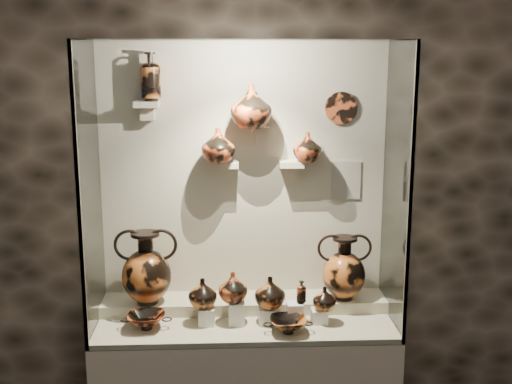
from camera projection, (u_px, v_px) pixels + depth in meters
wall_back at (243, 178)px, 3.84m from camera, size 5.00×0.02×3.20m
front_tier at (245, 323)px, 3.69m from camera, size 1.68×0.58×0.03m
rear_tier at (244, 305)px, 3.85m from camera, size 1.70×0.25×0.10m
back_panel at (243, 179)px, 3.83m from camera, size 1.70×0.03×1.60m
glass_front at (247, 201)px, 3.24m from camera, size 1.70×0.01×1.60m
glass_left at (90, 191)px, 3.49m from camera, size 0.01×0.60×1.60m
glass_right at (397, 188)px, 3.56m from camera, size 0.01×0.60×1.60m
glass_top at (244, 41)px, 3.36m from camera, size 1.70×0.60×0.01m
frame_post_left at (79, 203)px, 3.20m from camera, size 0.02×0.02×1.60m
frame_post_right at (410, 199)px, 3.28m from camera, size 0.02×0.02×1.60m
pedestal_a at (207, 316)px, 3.62m from camera, size 0.09×0.09×0.10m
pedestal_b at (237, 313)px, 3.62m from camera, size 0.09×0.09×0.13m
pedestal_c at (267, 316)px, 3.63m from camera, size 0.09×0.09×0.09m
pedestal_d at (295, 313)px, 3.64m from camera, size 0.09×0.09×0.12m
pedestal_e at (319, 316)px, 3.65m from camera, size 0.09×0.09×0.08m
bracket_ul at (147, 104)px, 3.64m from camera, size 0.14×0.12×0.04m
bracket_ca at (226, 164)px, 3.74m from camera, size 0.14×0.12×0.04m
bracket_cb at (261, 130)px, 3.70m from camera, size 0.10×0.12×0.04m
bracket_cc at (291, 164)px, 3.75m from camera, size 0.14×0.12×0.04m
amphora_left at (146, 268)px, 3.71m from camera, size 0.45×0.45×0.43m
amphora_right at (344, 268)px, 3.79m from camera, size 0.35×0.35×0.38m
jug_a at (203, 293)px, 3.60m from camera, size 0.17×0.17×0.17m
jug_b at (233, 287)px, 3.60m from camera, size 0.18×0.18×0.17m
jug_c at (270, 292)px, 3.62m from camera, size 0.22×0.22×0.18m
jug_e at (324, 299)px, 3.61m from camera, size 0.15×0.15×0.14m
lekythos_small at (301, 290)px, 3.61m from camera, size 0.08×0.08×0.15m
kylix_left at (146, 320)px, 3.56m from camera, size 0.30×0.26×0.11m
kylix_right at (288, 324)px, 3.51m from camera, size 0.31×0.28×0.10m
lekythos_tall at (151, 73)px, 3.60m from camera, size 0.15×0.15×0.31m
ovoid_vase_a at (218, 145)px, 3.66m from camera, size 0.24×0.24×0.20m
ovoid_vase_b at (251, 107)px, 3.61m from camera, size 0.27×0.27×0.24m
ovoid_vase_c at (307, 147)px, 3.70m from camera, size 0.19×0.19×0.17m
wall_plate at (341, 108)px, 3.75m from camera, size 0.19×0.02×0.19m
info_placard at (346, 180)px, 3.84m from camera, size 0.17×0.01×0.23m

